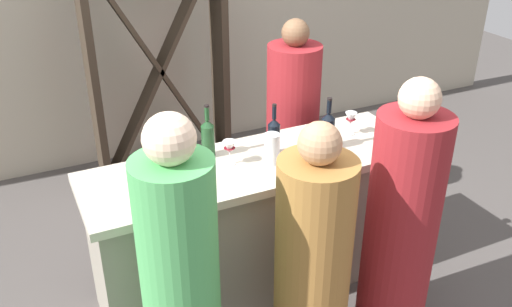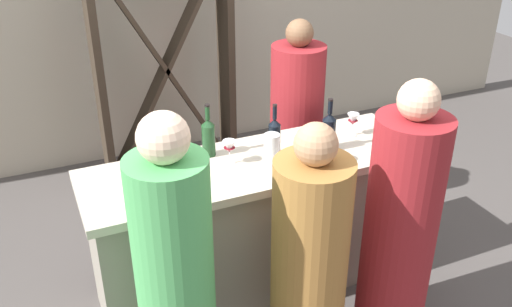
% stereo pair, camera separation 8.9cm
% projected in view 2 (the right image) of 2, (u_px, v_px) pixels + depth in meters
% --- Properties ---
extents(ground_plane, '(12.00, 12.00, 0.00)m').
position_uv_depth(ground_plane, '(256.00, 282.00, 3.70)').
color(ground_plane, '#4C4744').
extents(back_wall, '(8.00, 0.10, 2.80)m').
position_uv_depth(back_wall, '(154.00, 0.00, 4.83)').
color(back_wall, '#B2A893').
rests_on(back_wall, ground).
extents(bar_counter, '(2.04, 0.64, 0.91)m').
position_uv_depth(bar_counter, '(256.00, 225.00, 3.48)').
color(bar_counter, gray).
rests_on(bar_counter, ground).
extents(wine_rack, '(1.13, 0.28, 1.94)m').
position_uv_depth(wine_rack, '(165.00, 68.00, 4.55)').
color(wine_rack, '#33281E').
rests_on(wine_rack, ground).
extents(wine_bottle_leftmost_olive_green, '(0.08, 0.08, 0.32)m').
position_uv_depth(wine_bottle_leftmost_olive_green, '(208.00, 136.00, 3.28)').
color(wine_bottle_leftmost_olive_green, '#193D1E').
rests_on(wine_bottle_leftmost_olive_green, bar_counter).
extents(wine_bottle_second_left_near_black, '(0.07, 0.07, 0.32)m').
position_uv_depth(wine_bottle_second_left_near_black, '(274.00, 136.00, 3.30)').
color(wine_bottle_second_left_near_black, black).
rests_on(wine_bottle_second_left_near_black, bar_counter).
extents(wine_bottle_center_near_black, '(0.08, 0.08, 0.33)m').
position_uv_depth(wine_bottle_center_near_black, '(329.00, 130.00, 3.35)').
color(wine_bottle_center_near_black, black).
rests_on(wine_bottle_center_near_black, bar_counter).
extents(wine_glass_near_left, '(0.08, 0.08, 0.16)m').
position_uv_depth(wine_glass_near_left, '(326.00, 146.00, 3.19)').
color(wine_glass_near_left, white).
rests_on(wine_glass_near_left, bar_counter).
extents(wine_glass_near_center, '(0.06, 0.06, 0.15)m').
position_uv_depth(wine_glass_near_center, '(397.00, 128.00, 3.42)').
color(wine_glass_near_center, white).
rests_on(wine_glass_near_center, bar_counter).
extents(wine_glass_near_right, '(0.08, 0.08, 0.13)m').
position_uv_depth(wine_glass_near_right, '(177.00, 161.00, 3.07)').
color(wine_glass_near_right, white).
rests_on(wine_glass_near_right, bar_counter).
extents(wine_glass_far_left, '(0.08, 0.08, 0.15)m').
position_uv_depth(wine_glass_far_left, '(229.00, 148.00, 3.20)').
color(wine_glass_far_left, white).
rests_on(wine_glass_far_left, bar_counter).
extents(wine_glass_far_center, '(0.07, 0.07, 0.15)m').
position_uv_depth(wine_glass_far_center, '(353.00, 120.00, 3.54)').
color(wine_glass_far_center, white).
rests_on(wine_glass_far_center, bar_counter).
extents(water_pitcher, '(0.09, 0.09, 0.18)m').
position_uv_depth(water_pitcher, '(272.00, 149.00, 3.21)').
color(water_pitcher, silver).
rests_on(water_pitcher, bar_counter).
extents(person_left_guest, '(0.49, 0.49, 1.43)m').
position_uv_depth(person_left_guest, '(309.00, 263.00, 2.86)').
color(person_left_guest, '#9E6B33').
rests_on(person_left_guest, ground).
extents(person_center_guest, '(0.39, 0.39, 1.59)m').
position_uv_depth(person_center_guest, '(175.00, 280.00, 2.62)').
color(person_center_guest, '#4CA559').
rests_on(person_center_guest, ground).
extents(person_right_guest, '(0.45, 0.45, 1.56)m').
position_uv_depth(person_right_guest, '(400.00, 227.00, 3.03)').
color(person_right_guest, maroon).
rests_on(person_right_guest, ground).
extents(person_server_behind, '(0.45, 0.45, 1.53)m').
position_uv_depth(person_server_behind, '(296.00, 130.00, 4.14)').
color(person_server_behind, maroon).
rests_on(person_server_behind, ground).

